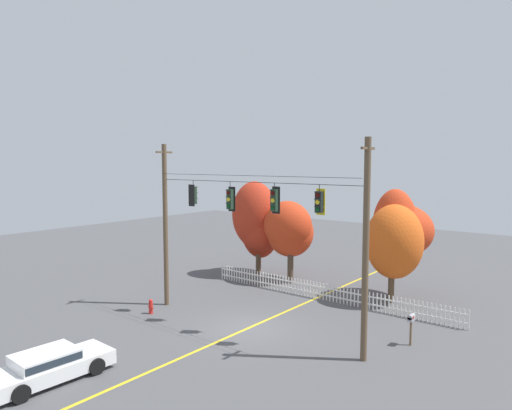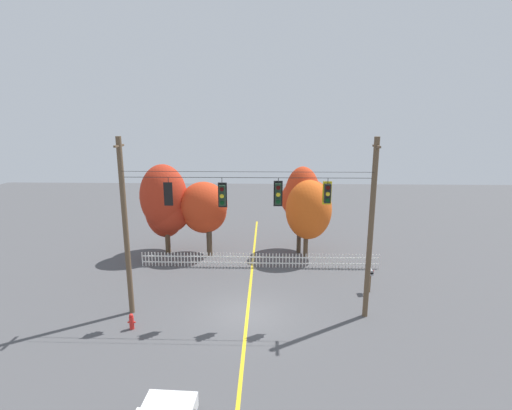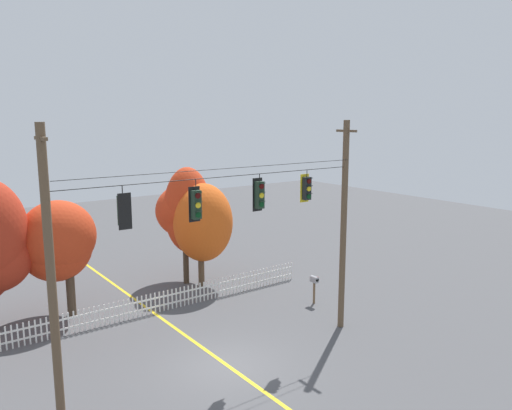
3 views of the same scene
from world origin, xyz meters
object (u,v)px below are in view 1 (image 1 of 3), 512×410
object	(u,v)px
autumn_maple_near_fence	(257,222)
autumn_maple_mid	(289,229)
autumn_maple_far_west	(395,242)
roadside_mailbox	(411,320)
parked_car	(48,365)
autumn_oak_far_east	(399,230)
traffic_signal_westbound_side	(275,200)
traffic_signal_southbound_primary	(193,195)
fire_hydrant	(151,306)
traffic_signal_northbound_secondary	(319,202)
traffic_signal_northbound_primary	(230,199)

from	to	relation	value
autumn_maple_near_fence	autumn_maple_mid	xyz separation A→B (m)	(2.87, -0.20, -0.21)
autumn_maple_far_west	roadside_mailbox	bearing A→B (deg)	-61.40
parked_car	roadside_mailbox	bearing A→B (deg)	51.45
autumn_maple_near_fence	autumn_maple_far_west	distance (m)	10.46
autumn_oak_far_east	traffic_signal_westbound_side	bearing A→B (deg)	-102.96
autumn_maple_mid	autumn_oak_far_east	bearing A→B (deg)	6.82
traffic_signal_southbound_primary	traffic_signal_westbound_side	world-z (taller)	same
autumn_maple_mid	fire_hydrant	world-z (taller)	autumn_maple_mid
traffic_signal_westbound_side	autumn_maple_far_west	bearing A→B (deg)	73.32
autumn_maple_mid	autumn_maple_far_west	world-z (taller)	autumn_maple_far_west
traffic_signal_southbound_primary	autumn_oak_far_east	size ratio (longest dim) A/B	0.21
traffic_signal_northbound_secondary	autumn_maple_near_fence	world-z (taller)	traffic_signal_northbound_secondary
autumn_oak_far_east	autumn_maple_far_west	xyz separation A→B (m)	(0.28, -1.28, -0.52)
autumn_maple_mid	autumn_maple_far_west	xyz separation A→B (m)	(7.57, -0.41, -0.01)
traffic_signal_northbound_primary	traffic_signal_northbound_secondary	distance (m)	5.06
parked_car	autumn_maple_near_fence	bearing A→B (deg)	103.10
traffic_signal_northbound_secondary	autumn_maple_near_fence	bearing A→B (deg)	139.30
traffic_signal_northbound_primary	roadside_mailbox	world-z (taller)	traffic_signal_northbound_primary
traffic_signal_northbound_secondary	fire_hydrant	distance (m)	11.24
autumn_maple_near_fence	autumn_maple_mid	size ratio (longest dim) A/B	1.23
autumn_maple_near_fence	autumn_oak_far_east	distance (m)	10.19
traffic_signal_westbound_side	roadside_mailbox	size ratio (longest dim) A/B	1.00
autumn_maple_far_west	parked_car	xyz separation A→B (m)	(-6.30, -17.20, -2.96)
roadside_mailbox	autumn_maple_mid	bearing A→B (deg)	150.73
traffic_signal_westbound_side	autumn_maple_mid	world-z (taller)	traffic_signal_westbound_side
traffic_signal_southbound_primary	autumn_maple_mid	bearing A→B (deg)	88.72
traffic_signal_westbound_side	parked_car	xyz separation A→B (m)	(-3.82, -8.94, -5.76)
autumn_maple_near_fence	roadside_mailbox	world-z (taller)	autumn_maple_near_fence
fire_hydrant	roadside_mailbox	xyz separation A→B (m)	(12.49, 4.34, 0.76)
traffic_signal_southbound_primary	traffic_signal_northbound_primary	world-z (taller)	same
traffic_signal_southbound_primary	autumn_oak_far_east	bearing A→B (deg)	51.95
traffic_signal_westbound_side	traffic_signal_northbound_secondary	bearing A→B (deg)	-0.02
fire_hydrant	traffic_signal_westbound_side	bearing A→B (deg)	12.87
traffic_signal_westbound_side	autumn_oak_far_east	xyz separation A→B (m)	(2.20, 9.55, -2.27)
autumn_maple_near_fence	fire_hydrant	distance (m)	11.06
traffic_signal_northbound_secondary	autumn_maple_mid	xyz separation A→B (m)	(-7.45, 8.68, -2.83)
autumn_oak_far_east	parked_car	world-z (taller)	autumn_oak_far_east
traffic_signal_northbound_secondary	autumn_oak_far_east	world-z (taller)	traffic_signal_northbound_secondary
traffic_signal_northbound_secondary	autumn_maple_far_west	world-z (taller)	traffic_signal_northbound_secondary
roadside_mailbox	autumn_oak_far_east	bearing A→B (deg)	115.80
autumn_maple_near_fence	fire_hydrant	xyz separation A→B (m)	(0.96, -10.48, -3.39)
roadside_mailbox	traffic_signal_southbound_primary	bearing A→B (deg)	-165.62
traffic_signal_northbound_secondary	autumn_oak_far_east	bearing A→B (deg)	90.96
traffic_signal_northbound_secondary	parked_car	bearing A→B (deg)	-124.66
traffic_signal_westbound_side	autumn_maple_far_west	xyz separation A→B (m)	(2.48, 8.27, -2.79)
traffic_signal_westbound_side	autumn_maple_near_fence	size ratio (longest dim) A/B	0.21
autumn_oak_far_east	fire_hydrant	xyz separation A→B (m)	(-9.20, -11.15, -3.69)
autumn_maple_far_west	parked_car	world-z (taller)	autumn_maple_far_west
fire_hydrant	autumn_maple_mid	bearing A→B (deg)	79.49
fire_hydrant	roadside_mailbox	bearing A→B (deg)	19.18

